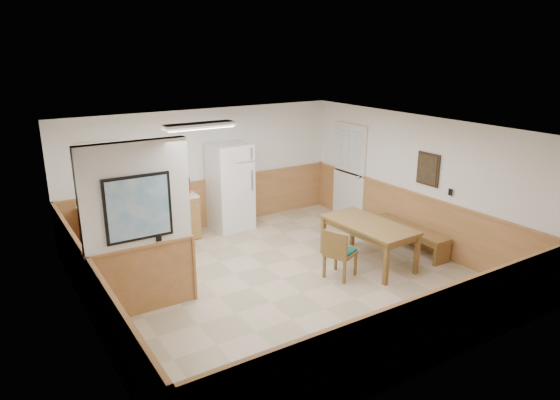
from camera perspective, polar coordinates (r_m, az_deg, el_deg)
ground at (r=8.39m, az=0.26°, el=-8.97°), size 6.00×6.00×0.00m
ceiling at (r=7.63m, az=0.28°, el=8.13°), size 6.00×6.00×0.02m
back_wall at (r=10.48m, az=-8.59°, el=3.47°), size 6.00×0.02×2.50m
right_wall at (r=9.80m, az=15.24°, el=2.09°), size 0.02×6.00×2.50m
left_wall at (r=6.89m, az=-21.36°, el=-4.89°), size 0.02×6.00×2.50m
wainscot_back at (r=10.67m, az=-8.37°, el=-0.46°), size 6.00×0.04×1.00m
wainscot_right at (r=10.00m, az=14.83°, el=-2.07°), size 0.04×6.00×1.00m
wainscot_left at (r=7.19m, az=-20.55°, el=-10.42°), size 0.04×6.00×1.00m
partition_wall at (r=7.23m, az=-15.85°, el=-3.47°), size 1.50×0.20×2.50m
kitchen_counter at (r=10.01m, az=-13.97°, el=-2.22°), size 2.20×0.61×1.00m
exterior_door at (r=11.15m, az=7.91°, el=3.28°), size 0.07×1.02×2.15m
kitchen_window at (r=9.77m, az=-19.94°, el=3.43°), size 0.80×0.04×1.00m
wall_painting at (r=9.51m, az=16.56°, el=3.40°), size 0.04×0.50×0.60m
fluorescent_fixture at (r=8.41m, az=-9.22°, el=8.39°), size 1.20×0.30×0.09m
refrigerator at (r=10.41m, az=-5.70°, el=1.50°), size 0.83×0.74×1.81m
dining_table at (r=8.85m, az=10.10°, el=-3.20°), size 0.92×1.73×0.75m
dining_bench at (r=9.74m, az=14.56°, el=-3.52°), size 0.44×1.74×0.45m
dining_chair at (r=8.26m, az=6.64°, el=-5.77°), size 0.72×0.60×0.85m
fire_extinguisher at (r=10.05m, az=-10.50°, el=1.72°), size 0.12×0.12×0.39m
soap_bottle at (r=9.59m, az=-20.61°, el=-0.15°), size 0.09×0.09×0.25m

